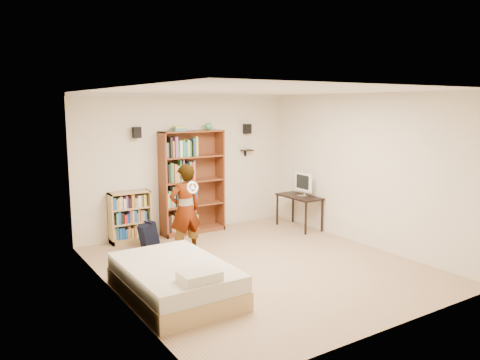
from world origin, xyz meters
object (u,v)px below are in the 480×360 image
object	(u,v)px
computer_desk	(299,212)
person	(185,210)
daybed	(175,276)
tall_bookshelf	(192,182)
low_bookshelf	(130,217)

from	to	relation	value
computer_desk	person	bearing A→B (deg)	-173.74
computer_desk	daybed	world-z (taller)	computer_desk
computer_desk	person	world-z (taller)	person
daybed	person	xyz separation A→B (m)	(0.89, 1.50, 0.49)
tall_bookshelf	low_bookshelf	size ratio (longest dim) A/B	2.15
tall_bookshelf	daybed	xyz separation A→B (m)	(-1.63, -2.68, -0.72)
low_bookshelf	person	xyz separation A→B (m)	(0.53, -1.22, 0.30)
low_bookshelf	computer_desk	bearing A→B (deg)	-15.90
low_bookshelf	daybed	bearing A→B (deg)	-97.69
tall_bookshelf	computer_desk	distance (m)	2.26
tall_bookshelf	person	world-z (taller)	tall_bookshelf
low_bookshelf	daybed	world-z (taller)	low_bookshelf
tall_bookshelf	person	bearing A→B (deg)	-122.00
tall_bookshelf	daybed	distance (m)	3.22
computer_desk	tall_bookshelf	bearing A→B (deg)	156.04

